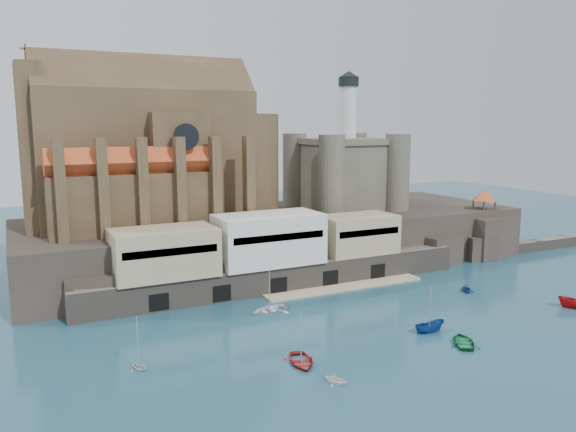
# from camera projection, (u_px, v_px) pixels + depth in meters

# --- Properties ---
(ground) EXTENTS (300.00, 300.00, 0.00)m
(ground) POSITION_uv_depth(u_px,v_px,m) (400.00, 322.00, 80.62)
(ground) COLOR navy
(ground) RESTS_ON ground
(promontory) EXTENTS (100.00, 36.00, 10.00)m
(promontory) POSITION_uv_depth(u_px,v_px,m) (280.00, 239.00, 114.49)
(promontory) COLOR black
(promontory) RESTS_ON ground
(quay) EXTENTS (70.00, 12.00, 13.05)m
(quay) POSITION_uv_depth(u_px,v_px,m) (269.00, 255.00, 95.51)
(quay) COLOR #635A4F
(quay) RESTS_ON ground
(church) EXTENTS (47.00, 25.93, 30.51)m
(church) POSITION_uv_depth(u_px,v_px,m) (157.00, 157.00, 103.33)
(church) COLOR #473521
(church) RESTS_ON promontory
(castle_keep) EXTENTS (21.20, 21.20, 29.30)m
(castle_keep) POSITION_uv_depth(u_px,v_px,m) (344.00, 170.00, 120.97)
(castle_keep) COLOR #4C483B
(castle_keep) RESTS_ON promontory
(rock_outcrop) EXTENTS (14.50, 10.50, 8.70)m
(rock_outcrop) POSITION_uv_depth(u_px,v_px,m) (483.00, 236.00, 121.27)
(rock_outcrop) COLOR black
(rock_outcrop) RESTS_ON ground
(pavilion) EXTENTS (6.40, 6.40, 5.40)m
(pavilion) POSITION_uv_depth(u_px,v_px,m) (485.00, 196.00, 119.99)
(pavilion) COLOR #473521
(pavilion) RESTS_ON rock_outcrop
(breakwater) EXTENTS (40.00, 3.00, 2.40)m
(breakwater) POSITION_uv_depth(u_px,v_px,m) (564.00, 246.00, 130.86)
(breakwater) COLOR #635A4F
(breakwater) RESTS_ON ground
(boat_0) EXTENTS (4.21, 2.15, 5.66)m
(boat_0) POSITION_uv_depth(u_px,v_px,m) (301.00, 363.00, 66.60)
(boat_0) COLOR #A41A17
(boat_0) RESTS_ON ground
(boat_1) EXTENTS (2.85, 2.48, 2.83)m
(boat_1) POSITION_uv_depth(u_px,v_px,m) (335.00, 383.00, 61.69)
(boat_1) COLOR white
(boat_1) RESTS_ON ground
(boat_2) EXTENTS (1.87, 1.82, 4.76)m
(boat_2) POSITION_uv_depth(u_px,v_px,m) (429.00, 332.00, 76.69)
(boat_2) COLOR navy
(boat_2) RESTS_ON ground
(boat_3) EXTENTS (3.99, 3.14, 5.60)m
(boat_3) POSITION_uv_depth(u_px,v_px,m) (463.00, 343.00, 72.64)
(boat_3) COLOR #10672B
(boat_3) RESTS_ON ground
(boat_4) EXTENTS (2.63, 2.09, 2.66)m
(boat_4) POSITION_uv_depth(u_px,v_px,m) (139.00, 369.00, 65.05)
(boat_4) COLOR silver
(boat_4) RESTS_ON ground
(boat_6) EXTENTS (2.10, 4.59, 6.19)m
(boat_6) POSITION_uv_depth(u_px,v_px,m) (270.00, 312.00, 84.84)
(boat_6) COLOR white
(boat_6) RESTS_ON ground
(boat_7) EXTENTS (3.29, 2.88, 3.26)m
(boat_7) POSITION_uv_depth(u_px,v_px,m) (466.00, 292.00, 95.07)
(boat_7) COLOR navy
(boat_7) RESTS_ON ground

